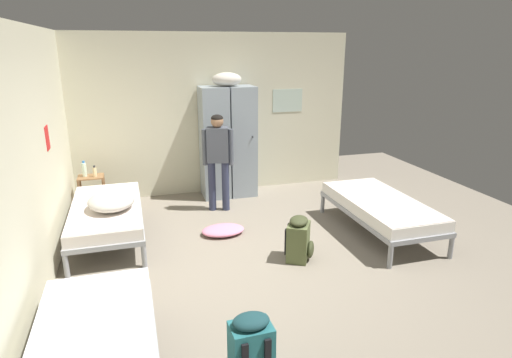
{
  "coord_description": "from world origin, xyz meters",
  "views": [
    {
      "loc": [
        -1.41,
        -4.46,
        2.48
      ],
      "look_at": [
        0.0,
        0.28,
        0.95
      ],
      "focal_mm": 30.34,
      "sensor_mm": 36.0,
      "label": 1
    }
  ],
  "objects_px": {
    "bed_left_rear": "(107,213)",
    "backpack_teal": "(251,347)",
    "clothes_pile_pink": "(223,230)",
    "backpack_olive": "(299,239)",
    "water_bottle": "(84,169)",
    "lotion_bottle": "(95,172)",
    "locker_bank": "(228,140)",
    "bed_left_front": "(94,348)",
    "shelf_unit": "(92,190)",
    "bedding_heap": "(111,201)",
    "bed_right": "(380,207)",
    "person_traveler": "(218,154)"
  },
  "relations": [
    {
      "from": "locker_bank",
      "to": "shelf_unit",
      "type": "xyz_separation_m",
      "value": [
        -2.2,
        -0.18,
        -0.62
      ]
    },
    {
      "from": "locker_bank",
      "to": "water_bottle",
      "type": "xyz_separation_m",
      "value": [
        -2.28,
        -0.16,
        -0.29
      ]
    },
    {
      "from": "bed_right",
      "to": "bed_left_rear",
      "type": "height_order",
      "value": "same"
    },
    {
      "from": "shelf_unit",
      "to": "bed_left_rear",
      "type": "relative_size",
      "value": 0.3
    },
    {
      "from": "bed_left_front",
      "to": "lotion_bottle",
      "type": "relative_size",
      "value": 11.03
    },
    {
      "from": "bed_left_front",
      "to": "lotion_bottle",
      "type": "xyz_separation_m",
      "value": [
        -0.18,
        3.88,
        0.27
      ]
    },
    {
      "from": "bed_right",
      "to": "person_traveler",
      "type": "xyz_separation_m",
      "value": [
        -1.93,
        1.48,
        0.53
      ]
    },
    {
      "from": "bed_right",
      "to": "bed_left_rear",
      "type": "relative_size",
      "value": 1.0
    },
    {
      "from": "bedding_heap",
      "to": "clothes_pile_pink",
      "type": "height_order",
      "value": "bedding_heap"
    },
    {
      "from": "lotion_bottle",
      "to": "backpack_olive",
      "type": "distance_m",
      "value": 3.39
    },
    {
      "from": "shelf_unit",
      "to": "bed_left_rear",
      "type": "distance_m",
      "value": 1.18
    },
    {
      "from": "bed_right",
      "to": "lotion_bottle",
      "type": "relative_size",
      "value": 11.03
    },
    {
      "from": "backpack_olive",
      "to": "backpack_teal",
      "type": "relative_size",
      "value": 1.0
    },
    {
      "from": "clothes_pile_pink",
      "to": "bed_left_rear",
      "type": "bearing_deg",
      "value": 169.83
    },
    {
      "from": "shelf_unit",
      "to": "bed_right",
      "type": "relative_size",
      "value": 0.3
    },
    {
      "from": "water_bottle",
      "to": "bed_right",
      "type": "bearing_deg",
      "value": -27.13
    },
    {
      "from": "bed_left_rear",
      "to": "backpack_teal",
      "type": "distance_m",
      "value": 3.15
    },
    {
      "from": "bed_left_rear",
      "to": "bed_left_front",
      "type": "relative_size",
      "value": 1.0
    },
    {
      "from": "backpack_olive",
      "to": "bed_left_front",
      "type": "bearing_deg",
      "value": -145.47
    },
    {
      "from": "lotion_bottle",
      "to": "shelf_unit",
      "type": "bearing_deg",
      "value": 150.26
    },
    {
      "from": "locker_bank",
      "to": "backpack_teal",
      "type": "bearing_deg",
      "value": -100.83
    },
    {
      "from": "bed_left_front",
      "to": "backpack_olive",
      "type": "distance_m",
      "value": 2.7
    },
    {
      "from": "bedding_heap",
      "to": "person_traveler",
      "type": "distance_m",
      "value": 1.79
    },
    {
      "from": "shelf_unit",
      "to": "water_bottle",
      "type": "bearing_deg",
      "value": 165.96
    },
    {
      "from": "water_bottle",
      "to": "lotion_bottle",
      "type": "relative_size",
      "value": 1.41
    },
    {
      "from": "clothes_pile_pink",
      "to": "water_bottle",
      "type": "bearing_deg",
      "value": 141.79
    },
    {
      "from": "locker_bank",
      "to": "bed_left_front",
      "type": "bearing_deg",
      "value": -115.44
    },
    {
      "from": "person_traveler",
      "to": "lotion_bottle",
      "type": "bearing_deg",
      "value": 165.95
    },
    {
      "from": "shelf_unit",
      "to": "backpack_olive",
      "type": "relative_size",
      "value": 1.04
    },
    {
      "from": "bedding_heap",
      "to": "water_bottle",
      "type": "bearing_deg",
      "value": 107.23
    },
    {
      "from": "bed_left_rear",
      "to": "lotion_bottle",
      "type": "distance_m",
      "value": 1.16
    },
    {
      "from": "shelf_unit",
      "to": "backpack_teal",
      "type": "bearing_deg",
      "value": -71.3
    },
    {
      "from": "bed_right",
      "to": "bed_left_front",
      "type": "distance_m",
      "value": 4.07
    },
    {
      "from": "bed_left_rear",
      "to": "shelf_unit",
      "type": "bearing_deg",
      "value": 102.26
    },
    {
      "from": "bed_left_rear",
      "to": "backpack_teal",
      "type": "bearing_deg",
      "value": -68.9
    },
    {
      "from": "bed_right",
      "to": "clothes_pile_pink",
      "type": "relative_size",
      "value": 3.24
    },
    {
      "from": "bedding_heap",
      "to": "backpack_teal",
      "type": "height_order",
      "value": "bedding_heap"
    },
    {
      "from": "locker_bank",
      "to": "clothes_pile_pink",
      "type": "bearing_deg",
      "value": -105.86
    },
    {
      "from": "bedding_heap",
      "to": "locker_bank",
      "type": "bearing_deg",
      "value": 38.6
    },
    {
      "from": "shelf_unit",
      "to": "clothes_pile_pink",
      "type": "distance_m",
      "value": 2.27
    },
    {
      "from": "bed_right",
      "to": "backpack_olive",
      "type": "relative_size",
      "value": 3.45
    },
    {
      "from": "locker_bank",
      "to": "shelf_unit",
      "type": "relative_size",
      "value": 3.63
    },
    {
      "from": "bed_left_front",
      "to": "backpack_olive",
      "type": "bearing_deg",
      "value": 34.53
    },
    {
      "from": "lotion_bottle",
      "to": "clothes_pile_pink",
      "type": "xyz_separation_m",
      "value": [
        1.68,
        -1.38,
        -0.59
      ]
    },
    {
      "from": "bed_left_front",
      "to": "backpack_olive",
      "type": "xyz_separation_m",
      "value": [
        2.22,
        1.53,
        -0.12
      ]
    },
    {
      "from": "person_traveler",
      "to": "backpack_teal",
      "type": "relative_size",
      "value": 2.73
    },
    {
      "from": "clothes_pile_pink",
      "to": "backpack_olive",
      "type": "bearing_deg",
      "value": -53.57
    },
    {
      "from": "bed_right",
      "to": "backpack_olive",
      "type": "xyz_separation_m",
      "value": [
        -1.35,
        -0.42,
        -0.12
      ]
    },
    {
      "from": "lotion_bottle",
      "to": "water_bottle",
      "type": "bearing_deg",
      "value": 158.2
    },
    {
      "from": "water_bottle",
      "to": "backpack_olive",
      "type": "xyz_separation_m",
      "value": [
        2.55,
        -2.42,
        -0.42
      ]
    }
  ]
}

